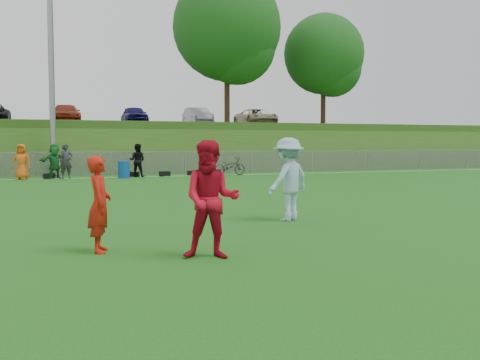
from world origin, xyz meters
name	(u,v)px	position (x,y,z in m)	size (l,w,h in m)	color
ground	(234,236)	(0.00, 0.00, 0.00)	(120.00, 120.00, 0.00)	#1F5511
sideline_far	(117,177)	(0.00, 18.00, 0.01)	(60.00, 0.10, 0.01)	white
fence	(113,163)	(0.00, 20.00, 0.65)	(58.00, 0.06, 1.30)	gray
light_pole	(51,48)	(-3.00, 20.80, 6.71)	(1.20, 0.40, 12.15)	gray
berm	(95,146)	(0.00, 31.00, 1.50)	(120.00, 18.00, 3.00)	#275217
parking_lot	(93,126)	(0.00, 33.00, 3.05)	(120.00, 12.00, 0.10)	black
tree_green_near	(230,32)	(8.16, 24.42, 9.03)	(7.14, 7.14, 9.95)	black
tree_green_far	(326,58)	(16.16, 25.92, 7.96)	(5.88, 5.88, 8.19)	black
car_row	(77,115)	(-1.17, 32.00, 3.82)	(32.04, 5.18, 1.44)	white
spectator_row	(56,161)	(-2.91, 18.00, 0.85)	(8.49, 0.98, 1.69)	#B2220C
gear_bags	(137,174)	(0.99, 18.10, 0.13)	(7.79, 0.50, 0.26)	black
player_red_left	(99,204)	(-2.50, -0.65, 0.78)	(0.57, 0.37, 1.55)	red
player_red_center	(211,200)	(-0.94, -1.70, 0.90)	(0.88, 0.68, 1.80)	red
player_blue	(288,179)	(1.84, 1.53, 0.94)	(1.21, 0.70, 1.87)	#9DC2D9
frisbee	(285,178)	(1.93, 1.88, 0.93)	(0.24, 0.24, 0.02)	silver
recycling_bin	(124,170)	(0.23, 17.29, 0.42)	(0.56, 0.56, 0.84)	#0E459B
bicycle	(230,166)	(5.88, 17.68, 0.48)	(0.64, 1.84, 0.96)	#2B2B2D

